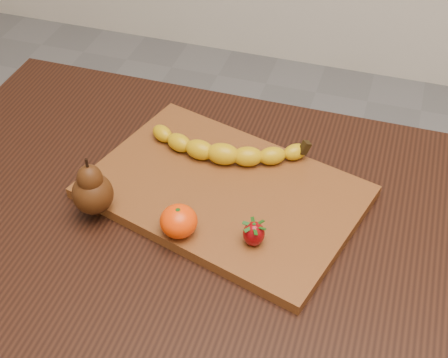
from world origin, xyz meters
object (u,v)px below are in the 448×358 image
(table, at_px, (185,247))
(pear, at_px, (91,185))
(mandarin, at_px, (179,221))
(cutting_board, at_px, (224,192))

(table, height_order, pear, pear)
(table, height_order, mandarin, mandarin)
(mandarin, bearing_deg, pear, 176.65)
(table, relative_size, mandarin, 16.75)
(pear, xyz_separation_m, mandarin, (0.15, -0.01, -0.03))
(table, xyz_separation_m, pear, (-0.13, -0.06, 0.17))
(pear, relative_size, mandarin, 1.76)
(table, height_order, cutting_board, cutting_board)
(table, xyz_separation_m, cutting_board, (0.06, 0.05, 0.11))
(table, bearing_deg, pear, -155.19)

